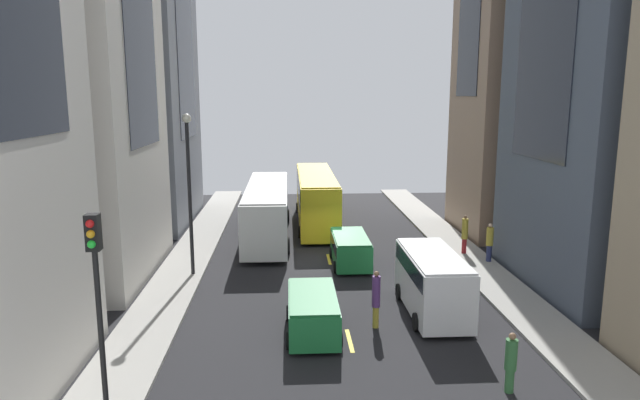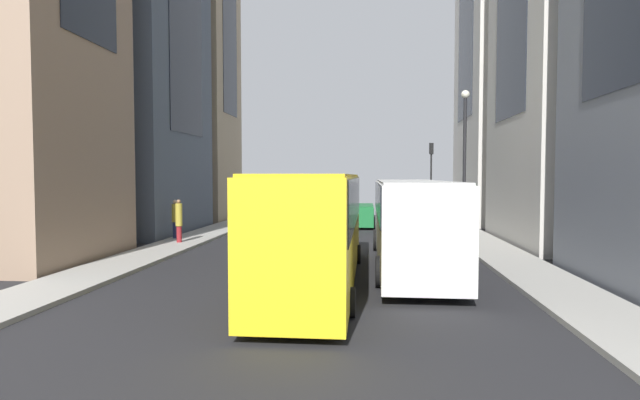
{
  "view_description": "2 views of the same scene",
  "coord_description": "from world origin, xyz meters",
  "px_view_note": "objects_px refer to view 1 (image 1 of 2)",
  "views": [
    {
      "loc": [
        -2.23,
        -29.92,
        8.99
      ],
      "look_at": [
        -0.37,
        2.07,
        2.97
      ],
      "focal_mm": 31.56,
      "sensor_mm": 36.0,
      "label": 1
    },
    {
      "loc": [
        -1.94,
        25.35,
        3.55
      ],
      "look_at": [
        0.14,
        3.83,
        2.51
      ],
      "focal_mm": 28.59,
      "sensor_mm": 36.0,
      "label": 2
    }
  ],
  "objects_px": {
    "pedestrian_crossing_near": "(511,361)",
    "pedestrian_walking_far": "(490,241)",
    "delivery_van_white": "(432,279)",
    "city_bus_white": "(267,206)",
    "traffic_light_near_corner": "(97,288)",
    "pedestrian_crossing_mid": "(465,233)",
    "car_green_0": "(350,248)",
    "car_green_1": "(313,311)",
    "streetcar_yellow": "(316,194)",
    "pedestrian_waiting_curb": "(376,298)"
  },
  "relations": [
    {
      "from": "pedestrian_crossing_near",
      "to": "pedestrian_walking_far",
      "type": "bearing_deg",
      "value": 13.29
    },
    {
      "from": "delivery_van_white",
      "to": "pedestrian_crossing_near",
      "type": "relative_size",
      "value": 2.84
    },
    {
      "from": "city_bus_white",
      "to": "pedestrian_walking_far",
      "type": "distance_m",
      "value": 13.78
    },
    {
      "from": "city_bus_white",
      "to": "traffic_light_near_corner",
      "type": "height_order",
      "value": "traffic_light_near_corner"
    },
    {
      "from": "pedestrian_crossing_mid",
      "to": "traffic_light_near_corner",
      "type": "xyz_separation_m",
      "value": [
        -14.63,
        -16.81,
        3.02
      ]
    },
    {
      "from": "delivery_van_white",
      "to": "pedestrian_crossing_mid",
      "type": "relative_size",
      "value": 2.51
    },
    {
      "from": "city_bus_white",
      "to": "pedestrian_walking_far",
      "type": "bearing_deg",
      "value": -28.41
    },
    {
      "from": "car_green_0",
      "to": "pedestrian_crossing_near",
      "type": "relative_size",
      "value": 2.22
    },
    {
      "from": "car_green_1",
      "to": "traffic_light_near_corner",
      "type": "height_order",
      "value": "traffic_light_near_corner"
    },
    {
      "from": "pedestrian_crossing_mid",
      "to": "traffic_light_near_corner",
      "type": "bearing_deg",
      "value": -57.87
    },
    {
      "from": "pedestrian_crossing_mid",
      "to": "pedestrian_crossing_near",
      "type": "relative_size",
      "value": 1.13
    },
    {
      "from": "car_green_0",
      "to": "traffic_light_near_corner",
      "type": "xyz_separation_m",
      "value": [
        -7.99,
        -15.4,
        3.37
      ]
    },
    {
      "from": "streetcar_yellow",
      "to": "pedestrian_walking_far",
      "type": "xyz_separation_m",
      "value": [
        8.81,
        -10.14,
        -0.86
      ]
    },
    {
      "from": "delivery_van_white",
      "to": "traffic_light_near_corner",
      "type": "bearing_deg",
      "value": -141.55
    },
    {
      "from": "streetcar_yellow",
      "to": "traffic_light_near_corner",
      "type": "xyz_separation_m",
      "value": [
        -6.66,
        -25.3,
        2.2
      ]
    },
    {
      "from": "streetcar_yellow",
      "to": "pedestrian_crossing_near",
      "type": "bearing_deg",
      "value": -78.43
    },
    {
      "from": "pedestrian_crossing_near",
      "to": "pedestrian_walking_far",
      "type": "height_order",
      "value": "pedestrian_walking_far"
    },
    {
      "from": "car_green_0",
      "to": "pedestrian_crossing_mid",
      "type": "height_order",
      "value": "pedestrian_crossing_mid"
    },
    {
      "from": "car_green_1",
      "to": "pedestrian_crossing_mid",
      "type": "bearing_deg",
      "value": 48.03
    },
    {
      "from": "city_bus_white",
      "to": "traffic_light_near_corner",
      "type": "bearing_deg",
      "value": -98.82
    },
    {
      "from": "delivery_van_white",
      "to": "traffic_light_near_corner",
      "type": "distance_m",
      "value": 13.85
    },
    {
      "from": "car_green_1",
      "to": "pedestrian_waiting_curb",
      "type": "relative_size",
      "value": 1.82
    },
    {
      "from": "streetcar_yellow",
      "to": "car_green_1",
      "type": "xyz_separation_m",
      "value": [
        -1.07,
        -18.54,
        -1.21
      ]
    },
    {
      "from": "pedestrian_crossing_near",
      "to": "delivery_van_white",
      "type": "bearing_deg",
      "value": 37.67
    },
    {
      "from": "car_green_0",
      "to": "traffic_light_near_corner",
      "type": "relative_size",
      "value": 0.71
    },
    {
      "from": "streetcar_yellow",
      "to": "car_green_1",
      "type": "height_order",
      "value": "streetcar_yellow"
    },
    {
      "from": "pedestrian_crossing_near",
      "to": "car_green_0",
      "type": "bearing_deg",
      "value": 44.92
    },
    {
      "from": "streetcar_yellow",
      "to": "pedestrian_waiting_curb",
      "type": "relative_size",
      "value": 5.5
    },
    {
      "from": "city_bus_white",
      "to": "delivery_van_white",
      "type": "distance_m",
      "value": 15.14
    },
    {
      "from": "city_bus_white",
      "to": "pedestrian_walking_far",
      "type": "xyz_separation_m",
      "value": [
        12.1,
        -6.55,
        -0.75
      ]
    },
    {
      "from": "city_bus_white",
      "to": "streetcar_yellow",
      "type": "xyz_separation_m",
      "value": [
        3.29,
        3.59,
        0.11
      ]
    },
    {
      "from": "city_bus_white",
      "to": "car_green_1",
      "type": "height_order",
      "value": "city_bus_white"
    },
    {
      "from": "pedestrian_walking_far",
      "to": "pedestrian_waiting_curb",
      "type": "bearing_deg",
      "value": -97.59
    },
    {
      "from": "car_green_0",
      "to": "car_green_1",
      "type": "distance_m",
      "value": 8.96
    },
    {
      "from": "pedestrian_crossing_mid",
      "to": "delivery_van_white",
      "type": "bearing_deg",
      "value": -42.41
    },
    {
      "from": "city_bus_white",
      "to": "car_green_1",
      "type": "bearing_deg",
      "value": -81.55
    },
    {
      "from": "streetcar_yellow",
      "to": "delivery_van_white",
      "type": "height_order",
      "value": "streetcar_yellow"
    },
    {
      "from": "delivery_van_white",
      "to": "pedestrian_waiting_curb",
      "type": "height_order",
      "value": "delivery_van_white"
    },
    {
      "from": "pedestrian_walking_far",
      "to": "pedestrian_crossing_near",
      "type": "bearing_deg",
      "value": -72.11
    },
    {
      "from": "pedestrian_waiting_curb",
      "to": "streetcar_yellow",
      "type": "bearing_deg",
      "value": -113.09
    },
    {
      "from": "car_green_0",
      "to": "car_green_1",
      "type": "relative_size",
      "value": 1.02
    },
    {
      "from": "delivery_van_white",
      "to": "car_green_1",
      "type": "bearing_deg",
      "value": -161.66
    },
    {
      "from": "city_bus_white",
      "to": "pedestrian_crossing_near",
      "type": "xyz_separation_m",
      "value": [
        8.05,
        -19.62,
        -0.99
      ]
    },
    {
      "from": "streetcar_yellow",
      "to": "car_green_1",
      "type": "relative_size",
      "value": 3.02
    },
    {
      "from": "car_green_1",
      "to": "pedestrian_crossing_mid",
      "type": "distance_m",
      "value": 13.52
    },
    {
      "from": "car_green_1",
      "to": "pedestrian_crossing_near",
      "type": "height_order",
      "value": "pedestrian_crossing_near"
    },
    {
      "from": "pedestrian_waiting_curb",
      "to": "pedestrian_crossing_mid",
      "type": "relative_size",
      "value": 1.05
    },
    {
      "from": "streetcar_yellow",
      "to": "pedestrian_waiting_curb",
      "type": "xyz_separation_m",
      "value": [
        1.41,
        -18.15,
        -0.89
      ]
    },
    {
      "from": "city_bus_white",
      "to": "pedestrian_waiting_curb",
      "type": "xyz_separation_m",
      "value": [
        4.71,
        -14.56,
        -0.78
      ]
    },
    {
      "from": "streetcar_yellow",
      "to": "pedestrian_crossing_near",
      "type": "relative_size",
      "value": 6.55
    }
  ]
}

